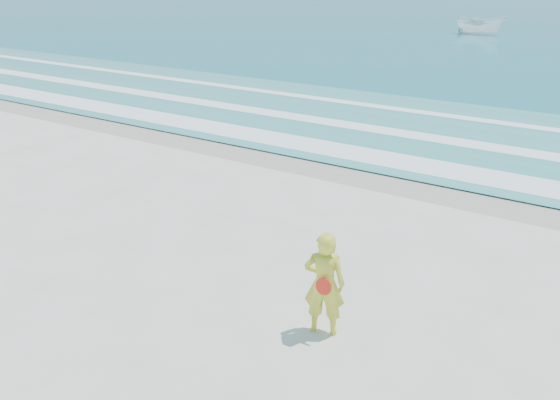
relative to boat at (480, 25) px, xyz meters
The scene contains 8 objects.
ground 45.99m from the boat, 82.90° to the right, with size 400.00×400.00×0.00m, color silver.
wet_sand 37.08m from the boat, 81.18° to the right, with size 400.00×2.40×0.00m, color #B2A893.
shallow 32.15m from the boat, 79.81° to the right, with size 400.00×10.00×0.01m, color #59B7AD.
foam_near 35.80m from the boat, 80.86° to the right, with size 400.00×1.40×0.01m, color white.
foam_mid 32.94m from the boat, 80.06° to the right, with size 400.00×0.90×0.01m, color white.
foam_far 29.69m from the boat, 78.96° to the right, with size 400.00×0.60×0.01m, color white.
boat is the anchor object (origin of this frame).
woman 44.58m from the boat, 79.93° to the right, with size 0.76×0.62×1.79m.
Camera 1 is at (5.37, -4.86, 5.49)m, focal length 35.00 mm.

